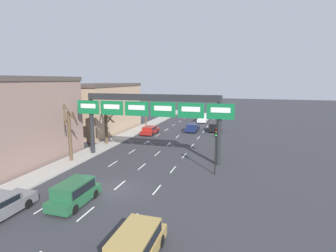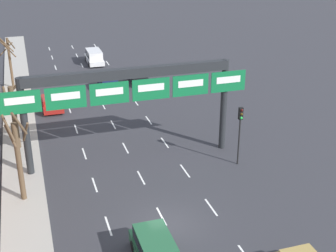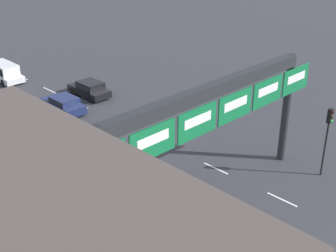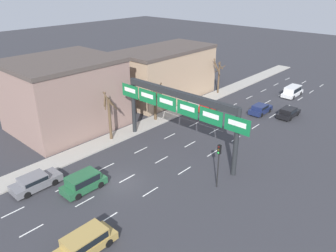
{
  "view_description": "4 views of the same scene",
  "coord_description": "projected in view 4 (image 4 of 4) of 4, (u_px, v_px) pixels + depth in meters",
  "views": [
    {
      "loc": [
        9.73,
        -17.92,
        8.78
      ],
      "look_at": [
        1.91,
        9.02,
        3.81
      ],
      "focal_mm": 28.0,
      "sensor_mm": 36.0,
      "label": 1
    },
    {
      "loc": [
        -6.87,
        -22.15,
        16.54
      ],
      "look_at": [
        1.66,
        4.92,
        4.23
      ],
      "focal_mm": 50.0,
      "sensor_mm": 36.0,
      "label": 2
    },
    {
      "loc": [
        -17.28,
        -5.48,
        15.32
      ],
      "look_at": [
        -0.42,
        11.63,
        4.05
      ],
      "focal_mm": 50.0,
      "sensor_mm": 36.0,
      "label": 3
    },
    {
      "loc": [
        21.58,
        -16.65,
        18.23
      ],
      "look_at": [
        -1.69,
        8.92,
        2.6
      ],
      "focal_mm": 35.0,
      "sensor_mm": 36.0,
      "label": 4
    }
  ],
  "objects": [
    {
      "name": "suv_gold",
      "position": [
        86.0,
        241.0,
        23.65
      ],
      "size": [
        1.95,
        4.45,
        1.57
      ],
      "color": "#A88947",
      "rests_on": "ground_plane"
    },
    {
      "name": "lane_dashes",
      "position": [
        202.0,
        137.0,
        41.06
      ],
      "size": [
        6.72,
        67.0,
        0.01
      ],
      "color": "white",
      "rests_on": "ground_plane"
    },
    {
      "name": "sidewalk_left",
      "position": [
        73.0,
        155.0,
        36.84
      ],
      "size": [
        2.8,
        110.0,
        0.15
      ],
      "color": "#A8A399",
      "rests_on": "ground_plane"
    },
    {
      "name": "suv_white",
      "position": [
        293.0,
        91.0,
        55.09
      ],
      "size": [
        1.91,
        4.84,
        1.72
      ],
      "color": "silver",
      "rests_on": "ground_plane"
    },
    {
      "name": "sign_gantry",
      "position": [
        178.0,
        105.0,
        35.52
      ],
      "size": [
        17.82,
        0.7,
        7.25
      ],
      "color": "#232628",
      "rests_on": "ground_plane"
    },
    {
      "name": "building_near",
      "position": [
        64.0,
        94.0,
        42.29
      ],
      "size": [
        11.5,
        13.18,
        9.14
      ],
      "color": "gray",
      "rests_on": "ground_plane"
    },
    {
      "name": "car_grey",
      "position": [
        35.0,
        181.0,
        30.84
      ],
      "size": [
        1.93,
        4.6,
        1.41
      ],
      "color": "slate",
      "rests_on": "ground_plane"
    },
    {
      "name": "tree_bare_second",
      "position": [
        156.0,
        100.0,
        44.75
      ],
      "size": [
        1.71,
        2.12,
        5.41
      ],
      "color": "brown",
      "rests_on": "sidewalk_left"
    },
    {
      "name": "building_far",
      "position": [
        165.0,
        73.0,
        53.57
      ],
      "size": [
        8.53,
        16.58,
        8.16
      ],
      "color": "tan",
      "rests_on": "ground_plane"
    },
    {
      "name": "suv_green",
      "position": [
        83.0,
        181.0,
        30.51
      ],
      "size": [
        1.92,
        4.16,
        1.68
      ],
      "color": "#235B38",
      "rests_on": "ground_plane"
    },
    {
      "name": "ground_plane",
      "position": [
        119.0,
        183.0,
        31.97
      ],
      "size": [
        220.0,
        220.0,
        0.0
      ],
      "primitive_type": "plane",
      "color": "#333338"
    },
    {
      "name": "car_black",
      "position": [
        289.0,
        112.0,
        46.82
      ],
      "size": [
        1.86,
        4.22,
        1.38
      ],
      "color": "black",
      "rests_on": "ground_plane"
    },
    {
      "name": "traffic_light_near_gantry",
      "position": [
        219.0,
        157.0,
        30.01
      ],
      "size": [
        0.3,
        0.35,
        4.52
      ],
      "color": "black",
      "rests_on": "ground_plane"
    },
    {
      "name": "car_red",
      "position": [
        209.0,
        106.0,
        49.21
      ],
      "size": [
        1.93,
        4.38,
        1.28
      ],
      "color": "maroon",
      "rests_on": "ground_plane"
    },
    {
      "name": "tree_bare_third",
      "position": [
        218.0,
        75.0,
        55.29
      ],
      "size": [
        1.84,
        2.25,
        5.87
      ],
      "color": "brown",
      "rests_on": "sidewalk_left"
    },
    {
      "name": "car_navy",
      "position": [
        260.0,
        109.0,
        48.1
      ],
      "size": [
        1.87,
        4.14,
        1.36
      ],
      "color": "#19234C",
      "rests_on": "ground_plane"
    },
    {
      "name": "tree_bare_closest",
      "position": [
        109.0,
        115.0,
        39.11
      ],
      "size": [
        1.61,
        1.66,
        6.27
      ],
      "color": "brown",
      "rests_on": "sidewalk_left"
    }
  ]
}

